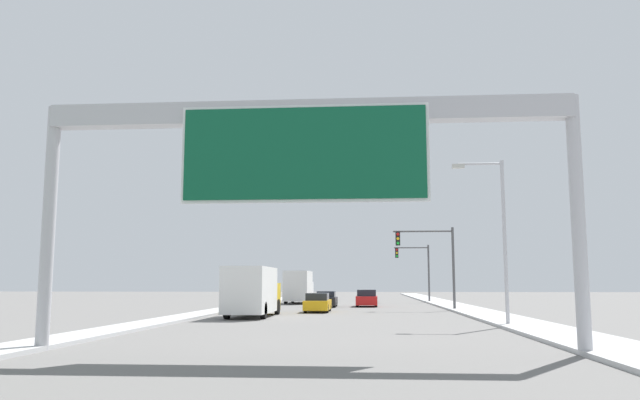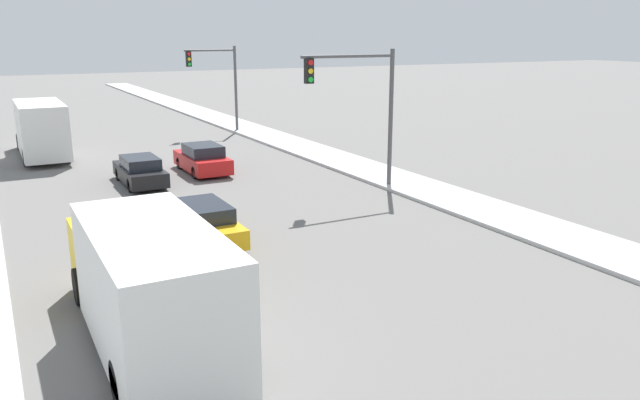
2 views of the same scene
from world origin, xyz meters
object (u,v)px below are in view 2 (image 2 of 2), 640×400
Objects in this scene: car_near_right at (140,171)px; traffic_light_near_intersection at (364,96)px; car_near_left at (202,222)px; car_far_right at (203,159)px; traffic_light_mid_block at (220,75)px; truck_box_primary at (146,283)px; truck_box_secondary at (41,129)px.

traffic_light_near_intersection is at bearing -34.90° from car_near_right.
car_near_right is at bearing 90.00° from car_near_left.
car_near_right is 1.00× the size of car_far_right.
car_near_right is 16.94m from traffic_light_mid_block.
traffic_light_mid_block reaches higher than car_far_right.
car_near_right is 16.88m from truck_box_primary.
traffic_light_near_intersection is at bearing 40.15° from truck_box_primary.
truck_box_primary is at bearing -139.85° from traffic_light_near_intersection.
truck_box_primary is at bearing -112.49° from traffic_light_mid_block.
car_near_left is 0.58× the size of truck_box_primary.
traffic_light_near_intersection reaches higher than truck_box_primary.
car_near_left is at bearing -90.00° from car_near_right.
truck_box_primary is (-3.50, -16.48, 0.91)m from car_near_right.
car_near_right is 11.32m from traffic_light_near_intersection.
car_near_right is at bearing -123.17° from traffic_light_mid_block.
truck_box_secondary is at bearing 129.74° from car_far_right.
traffic_light_mid_block is at bearing 89.17° from traffic_light_near_intersection.
car_near_right is 3.70m from car_far_right.
car_far_right is at bearing 125.74° from traffic_light_near_intersection.
truck_box_primary is 26.12m from truck_box_secondary.
car_near_right is at bearing 145.10° from traffic_light_near_intersection.
traffic_light_near_intersection is at bearing -54.26° from car_far_right.
car_near_right is at bearing -160.91° from car_far_right.
truck_box_primary is at bearing -90.00° from truck_box_secondary.
car_far_right is 9.74m from traffic_light_near_intersection.
car_near_right is 0.93× the size of car_near_left.
car_far_right is at bearing 19.09° from car_near_right.
car_far_right is 11.32m from car_near_left.
traffic_light_near_intersection is (12.28, 10.36, 2.77)m from truck_box_primary.
car_near_right is 0.71× the size of traffic_light_mid_block.
car_far_right is (3.50, 1.21, 0.05)m from car_near_right.
car_near_left is 19.53m from truck_box_secondary.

